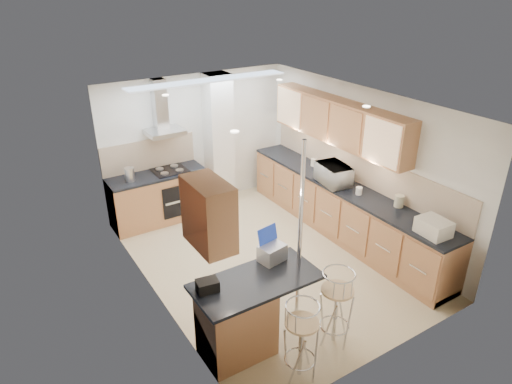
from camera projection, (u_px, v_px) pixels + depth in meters
ground at (268, 259)px, 7.20m from camera, size 4.80×4.80×0.00m
room_shell at (273, 156)px, 6.98m from camera, size 3.64×4.84×2.51m
right_counter at (341, 209)px, 7.72m from camera, size 0.63×4.40×0.92m
back_counter at (159, 197)px, 8.14m from camera, size 1.70×0.63×0.92m
peninsula at (256, 312)px, 5.34m from camera, size 1.47×0.72×0.94m
microwave at (334, 174)px, 7.50m from camera, size 0.49×0.66×0.33m
laptop at (272, 253)px, 5.46m from camera, size 0.34×0.28×0.21m
bag at (207, 285)px, 4.95m from camera, size 0.26×0.21×0.13m
bar_stool_near at (301, 341)px, 4.92m from camera, size 0.43×0.43×0.97m
bar_stool_end at (336, 307)px, 5.39m from camera, size 0.53×0.53×1.00m
jar_a at (334, 174)px, 7.74m from camera, size 0.16×0.16×0.17m
jar_b at (314, 162)px, 8.26m from camera, size 0.13×0.13×0.13m
jar_c at (399, 201)px, 6.78m from camera, size 0.18×0.18×0.18m
jar_d at (359, 191)px, 7.17m from camera, size 0.12×0.12×0.12m
bread_bin at (434, 227)px, 6.04m from camera, size 0.35×0.43×0.22m
kettle at (130, 174)px, 7.61m from camera, size 0.16×0.16×0.24m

